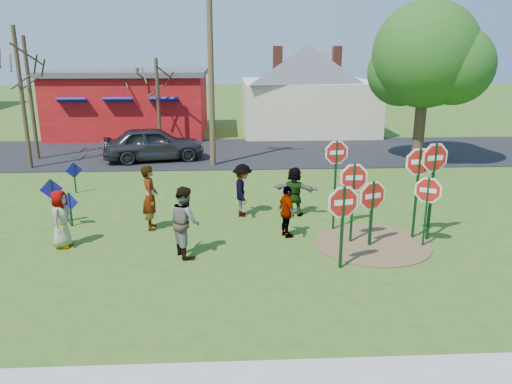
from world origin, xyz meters
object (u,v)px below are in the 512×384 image
person_a (61,219)px  utility_pole (211,69)px  stop_sign_c (418,172)px  stop_sign_b (336,162)px  stop_sign_d (434,167)px  stop_sign_a (343,209)px  person_b (150,197)px  suv (154,144)px  leafy_tree (428,60)px

person_a → utility_pole: bearing=-15.3°
stop_sign_c → utility_pole: size_ratio=0.34×
stop_sign_b → person_a: bearing=179.1°
stop_sign_d → utility_pole: utility_pole is taller
stop_sign_c → stop_sign_d: size_ratio=0.95×
stop_sign_a → stop_sign_d: 3.44m
stop_sign_b → stop_sign_d: size_ratio=0.97×
stop_sign_a → stop_sign_c: stop_sign_c is taller
person_b → suv: person_b is taller
stop_sign_b → utility_pole: size_ratio=0.34×
stop_sign_b → stop_sign_c: 2.28m
stop_sign_d → suv: size_ratio=0.62×
person_b → person_a: bearing=111.3°
stop_sign_b → suv: size_ratio=0.60×
stop_sign_b → suv: 11.81m
stop_sign_c → person_a: stop_sign_c is taller
person_a → suv: (0.99, 10.58, 0.04)m
person_a → suv: suv is taller
stop_sign_c → person_b: 7.72m
stop_sign_a → suv: (-6.30, 12.33, -0.69)m
person_a → stop_sign_d: bearing=-83.3°
stop_sign_d → person_a: size_ratio=1.82×
stop_sign_c → leafy_tree: size_ratio=0.38×
stop_sign_c → utility_pole: bearing=121.9°
suv → person_b: bearing=175.9°
stop_sign_a → person_b: stop_sign_a is taller
person_a → leafy_tree: leafy_tree is taller
person_a → person_b: bearing=-52.8°
stop_sign_d → person_b: (-7.96, 1.27, -1.14)m
stop_sign_a → stop_sign_d: size_ratio=0.77×
stop_sign_a → leafy_tree: (6.08, 11.04, 3.15)m
stop_sign_b → utility_pole: bearing=106.4°
suv → person_a: bearing=163.1°
suv → leafy_tree: (12.38, -1.29, 3.84)m
stop_sign_a → stop_sign_b: 2.73m
stop_sign_c → leafy_tree: 10.24m
person_a → person_b: size_ratio=0.83×
stop_sign_c → utility_pole: 11.37m
person_b → suv: (-1.22, 9.28, -0.13)m
person_b → stop_sign_c: bearing=-108.4°
utility_pole → suv: bearing=158.7°
stop_sign_a → utility_pole: (-3.48, 11.23, 2.79)m
stop_sign_c → suv: stop_sign_c is taller
person_b → utility_pole: utility_pole is taller
stop_sign_d → utility_pole: (-6.36, 9.45, 2.21)m
leafy_tree → stop_sign_a: bearing=-118.9°
stop_sign_d → person_a: 10.25m
stop_sign_d → leafy_tree: bearing=55.7°
person_b → suv: 9.36m
person_b → stop_sign_a: bearing=-130.3°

